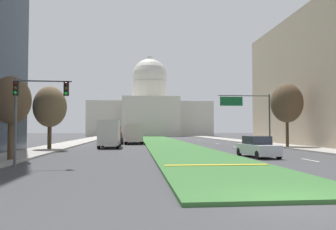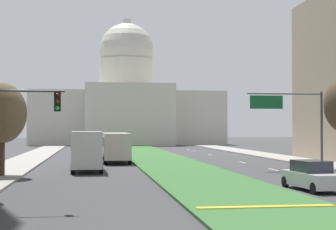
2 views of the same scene
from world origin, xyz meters
name	(u,v)px [view 1 (image 1 of 2)]	position (x,y,z in m)	size (l,w,h in m)	color
ground_plane	(161,141)	(0.00, 51.93, 0.00)	(260.00, 260.00, 0.00)	#3D3D3F
grass_median	(163,142)	(0.00, 46.74, 0.07)	(6.63, 93.48, 0.14)	#386B33
median_curb_nose	(217,165)	(0.00, 9.39, 0.16)	(5.96, 0.50, 0.04)	gold
lane_dashes_right	(213,143)	(7.71, 43.17, 0.00)	(0.16, 60.27, 0.01)	silver
sidewalk_left	(71,143)	(-14.11, 41.55, 0.07)	(4.00, 93.48, 0.15)	#9E9991
sidewalk_right	(256,143)	(14.11, 41.55, 0.07)	(4.00, 93.48, 0.15)	#9E9991
capitol_building	(150,111)	(0.00, 103.03, 8.22)	(39.58, 23.95, 26.97)	beige
traffic_light_near_left	(31,102)	(-10.77, 10.93, 3.80)	(3.34, 0.35, 5.20)	#515456
overhead_guide_sign	(250,109)	(9.33, 30.45, 4.69)	(6.52, 0.20, 6.50)	#515456
street_tree_left_near	(11,101)	(-13.03, 14.18, 4.12)	(2.61, 2.61, 5.80)	#4C3823
street_tree_left_mid	(50,107)	(-13.51, 26.38, 4.49)	(3.39, 3.39, 6.64)	#4C3823
street_tree_right_mid	(287,103)	(13.32, 28.89, 5.30)	(3.76, 3.76, 7.68)	#4C3823
sedan_lead_stopped	(257,147)	(4.89, 16.11, 0.78)	(2.13, 4.64, 1.65)	#BCBCC1
sedan_midblock	(116,139)	(-7.37, 39.47, 0.78)	(1.89, 4.58, 1.66)	black
sedan_distant	(134,136)	(-5.01, 56.24, 0.80)	(1.85, 4.58, 1.70)	#BCBCC1
sedan_far_horizon	(134,135)	(-5.11, 73.25, 0.86)	(2.06, 4.51, 1.85)	black
box_truck_delivery	(110,134)	(-7.64, 30.43, 1.68)	(2.40, 6.40, 3.20)	maroon
city_bus	(134,132)	(-4.90, 42.71, 1.77)	(2.62, 11.00, 2.95)	beige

